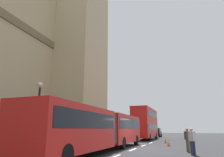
# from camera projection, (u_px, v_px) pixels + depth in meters

# --- Properties ---
(ground_plane) EXTENTS (160.00, 160.00, 0.00)m
(ground_plane) POSITION_uv_depth(u_px,v_px,m) (136.00, 148.00, 17.51)
(ground_plane) COLOR #262628
(lane_centre_marking) EXTENTS (25.20, 0.16, 0.01)m
(lane_centre_marking) POSITION_uv_depth(u_px,v_px,m) (125.00, 153.00, 14.32)
(lane_centre_marking) COLOR silver
(lane_centre_marking) RESTS_ON ground_plane
(articulated_bus) EXTENTS (16.76, 2.54, 2.90)m
(articulated_bus) POSITION_uv_depth(u_px,v_px,m) (101.00, 127.00, 15.74)
(articulated_bus) COLOR red
(articulated_bus) RESTS_ON ground_plane
(double_decker_bus) EXTENTS (10.91, 2.54, 4.90)m
(double_decker_bus) POSITION_uv_depth(u_px,v_px,m) (146.00, 122.00, 33.48)
(double_decker_bus) COLOR red
(double_decker_bus) RESTS_ON ground_plane
(sedan_lead) EXTENTS (4.40, 1.86, 1.85)m
(sedan_lead) POSITION_uv_depth(u_px,v_px,m) (156.00, 133.00, 43.19)
(sedan_lead) COLOR black
(sedan_lead) RESTS_ON ground_plane
(traffic_cone_west) EXTENTS (0.36, 0.36, 0.58)m
(traffic_cone_west) POSITION_uv_depth(u_px,v_px,m) (169.00, 143.00, 19.95)
(traffic_cone_west) COLOR black
(traffic_cone_west) RESTS_ON ground_plane
(traffic_cone_middle) EXTENTS (0.36, 0.36, 0.58)m
(traffic_cone_middle) POSITION_uv_depth(u_px,v_px,m) (165.00, 141.00, 24.39)
(traffic_cone_middle) COLOR black
(traffic_cone_middle) RESTS_ON ground_plane
(street_lamp) EXTENTS (0.44, 0.44, 5.27)m
(street_lamp) POSITION_uv_depth(u_px,v_px,m) (38.00, 110.00, 15.72)
(street_lamp) COLOR black
(street_lamp) RESTS_ON ground_plane
(pedestrian_near_cones) EXTENTS (0.45, 0.45, 1.69)m
(pedestrian_near_cones) POSITION_uv_depth(u_px,v_px,m) (192.00, 140.00, 13.15)
(pedestrian_near_cones) COLOR #262D4C
(pedestrian_near_cones) RESTS_ON ground_plane
(pedestrian_by_kerb) EXTENTS (0.44, 0.46, 1.69)m
(pedestrian_by_kerb) POSITION_uv_depth(u_px,v_px,m) (188.00, 139.00, 15.03)
(pedestrian_by_kerb) COLOR #726651
(pedestrian_by_kerb) RESTS_ON ground_plane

